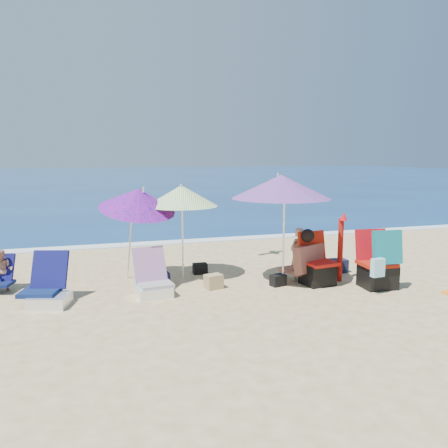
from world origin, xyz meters
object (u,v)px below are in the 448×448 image
object	(u,v)px
person_center	(302,256)
person_left	(2,270)
chair_navy	(48,291)
furled_umbrella	(341,244)
umbrella_striped	(181,196)
umbrella_turquoise	(281,187)
chair_rainbow	(153,283)
umbrella_blue	(138,199)
camp_chair_left	(317,269)
camp_chair_right	(378,267)

from	to	relation	value
person_center	person_left	world-z (taller)	person_center
chair_navy	furled_umbrella	bearing A→B (deg)	-2.40
person_left	umbrella_striped	bearing A→B (deg)	-2.98
umbrella_turquoise	chair_rainbow	world-z (taller)	umbrella_turquoise
umbrella_turquoise	person_left	bearing A→B (deg)	166.95
umbrella_turquoise	chair_navy	distance (m)	4.23
chair_navy	person_center	world-z (taller)	person_center
umbrella_blue	camp_chair_left	xyz separation A→B (m)	(3.06, -1.04, -1.26)
furled_umbrella	umbrella_striped	bearing A→B (deg)	159.06
umbrella_striped	chair_rainbow	world-z (taller)	umbrella_striped
umbrella_striped	person_center	bearing A→B (deg)	-22.18
furled_umbrella	chair_navy	world-z (taller)	furled_umbrella
umbrella_turquoise	umbrella_striped	distance (m)	1.85
camp_chair_right	person_left	world-z (taller)	camp_chair_right
umbrella_turquoise	chair_navy	xyz separation A→B (m)	(-3.93, 0.09, -1.56)
umbrella_turquoise	furled_umbrella	world-z (taller)	umbrella_turquoise
umbrella_blue	person_left	bearing A→B (deg)	174.63
chair_rainbow	person_left	distance (m)	2.65
chair_rainbow	person_center	world-z (taller)	person_center
umbrella_blue	chair_navy	bearing A→B (deg)	-152.99
umbrella_striped	person_left	bearing A→B (deg)	177.02
furled_umbrella	chair_rainbow	xyz separation A→B (m)	(-3.45, 0.19, -0.51)
chair_rainbow	camp_chair_right	size ratio (longest dim) A/B	0.72
camp_chair_right	chair_rainbow	bearing A→B (deg)	168.52
umbrella_turquoise	person_center	xyz separation A→B (m)	(0.49, 0.09, -1.29)
umbrella_turquoise	umbrella_striped	xyz separation A→B (m)	(-1.58, 0.93, -0.20)
umbrella_blue	person_center	bearing A→B (deg)	-15.34
furled_umbrella	camp_chair_left	xyz separation A→B (m)	(-0.50, -0.04, -0.43)
person_left	umbrella_turquoise	bearing A→B (deg)	-13.05
umbrella_striped	person_left	size ratio (longest dim) A/B	2.24
furled_umbrella	chair_navy	size ratio (longest dim) A/B	1.44
camp_chair_left	person_center	world-z (taller)	person_center
furled_umbrella	person_center	world-z (taller)	furled_umbrella
person_left	chair_rainbow	bearing A→B (deg)	-22.79
umbrella_turquoise	umbrella_blue	bearing A→B (deg)	159.89
camp_chair_left	person_left	world-z (taller)	camp_chair_left
person_left	furled_umbrella	bearing A→B (deg)	-11.67
camp_chair_right	person_center	world-z (taller)	camp_chair_right
camp_chair_right	person_center	size ratio (longest dim) A/B	1.06
chair_navy	camp_chair_left	bearing A→B (deg)	-3.22
umbrella_turquoise	chair_rainbow	bearing A→B (deg)	178.28
chair_navy	person_center	size ratio (longest dim) A/B	0.90
person_center	camp_chair_left	bearing A→B (deg)	-55.26
umbrella_blue	person_center	world-z (taller)	umbrella_blue
umbrella_striped	umbrella_blue	xyz separation A→B (m)	(-0.81, -0.06, -0.04)
furled_umbrella	person_center	size ratio (longest dim) A/B	1.29
chair_rainbow	person_center	size ratio (longest dim) A/B	0.77
furled_umbrella	chair_rainbow	bearing A→B (deg)	176.84
umbrella_blue	camp_chair_right	world-z (taller)	umbrella_blue
umbrella_striped	camp_chair_left	bearing A→B (deg)	-26.01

